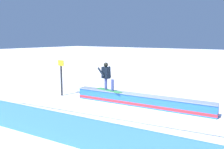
{
  "coord_description": "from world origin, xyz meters",
  "views": [
    {
      "loc": [
        -4.88,
        9.29,
        3.07
      ],
      "look_at": [
        0.81,
        1.07,
        1.53
      ],
      "focal_mm": 37.82,
      "sensor_mm": 36.0,
      "label": 1
    }
  ],
  "objects": [
    {
      "name": "trail_marker",
      "position": [
        4.45,
        0.59,
        1.03
      ],
      "size": [
        0.4,
        0.1,
        1.92
      ],
      "color": "#262628",
      "rests_on": "ground_plane"
    },
    {
      "name": "safety_fence",
      "position": [
        0.0,
        4.72,
        0.47
      ],
      "size": [
        10.74,
        1.0,
        0.93
      ],
      "primitive_type": "cube",
      "rotation": [
        0.0,
        0.0,
        0.09
      ],
      "color": "#3978DE",
      "rests_on": "ground_plane"
    },
    {
      "name": "grind_box",
      "position": [
        0.0,
        0.0,
        0.25
      ],
      "size": [
        6.57,
        1.06,
        0.56
      ],
      "color": "#2B6FBC",
      "rests_on": "ground_plane"
    },
    {
      "name": "ground_plane",
      "position": [
        0.0,
        0.0,
        0.0
      ],
      "size": [
        120.0,
        120.0,
        0.0
      ],
      "primitive_type": "plane",
      "color": "white"
    },
    {
      "name": "snowboarder",
      "position": [
        1.79,
        0.11,
        1.28
      ],
      "size": [
        1.54,
        0.56,
        1.35
      ],
      "color": "#308B4A",
      "rests_on": "grind_box"
    }
  ]
}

